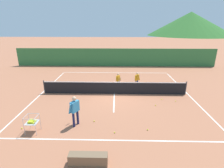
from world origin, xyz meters
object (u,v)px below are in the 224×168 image
(tennis_ball_5, at_px, (115,132))
(tennis_ball_3, at_px, (162,99))
(instructor, at_px, (75,108))
(tennis_ball_6, at_px, (22,128))
(student_1, at_px, (137,79))
(tennis_ball_1, at_px, (94,121))
(ball_cart, at_px, (32,122))
(tennis_ball_4, at_px, (148,130))
(tennis_ball_2, at_px, (176,101))
(tennis_ball_0, at_px, (156,105))
(tennis_net, at_px, (114,88))
(student_0, at_px, (118,79))
(courtside_bench, at_px, (88,159))

(tennis_ball_5, bearing_deg, tennis_ball_3, 51.05)
(instructor, xyz_separation_m, tennis_ball_6, (-2.73, -0.43, -0.97))
(student_1, bearing_deg, tennis_ball_1, -117.86)
(ball_cart, xyz_separation_m, tennis_ball_4, (5.77, 0.30, -0.56))
(tennis_ball_2, bearing_deg, tennis_ball_4, -125.49)
(tennis_ball_0, bearing_deg, tennis_ball_1, -151.42)
(tennis_net, relative_size, tennis_ball_1, 160.57)
(student_1, distance_m, tennis_ball_5, 6.90)
(tennis_net, height_order, tennis_ball_0, tennis_net)
(tennis_ball_2, distance_m, tennis_ball_5, 5.72)
(tennis_net, distance_m, student_0, 1.45)
(student_1, bearing_deg, tennis_net, -141.60)
(tennis_net, relative_size, tennis_ball_0, 160.57)
(ball_cart, distance_m, tennis_ball_2, 9.18)
(courtside_bench, bearing_deg, tennis_ball_1, 92.86)
(instructor, height_order, tennis_ball_5, instructor)
(tennis_net, height_order, ball_cart, tennis_net)
(tennis_net, distance_m, tennis_ball_0, 3.44)
(instructor, relative_size, tennis_ball_3, 24.50)
(tennis_ball_3, bearing_deg, instructor, -147.47)
(tennis_ball_3, bearing_deg, tennis_ball_5, -128.95)
(tennis_ball_4, bearing_deg, tennis_ball_2, 54.51)
(tennis_net, height_order, tennis_ball_4, tennis_net)
(ball_cart, bearing_deg, tennis_ball_5, 0.13)
(tennis_ball_3, relative_size, tennis_ball_5, 1.00)
(ball_cart, bearing_deg, tennis_ball_2, 24.90)
(tennis_ball_0, relative_size, tennis_ball_3, 1.00)
(student_0, distance_m, tennis_ball_4, 6.45)
(tennis_ball_4, height_order, courtside_bench, courtside_bench)
(tennis_ball_0, bearing_deg, tennis_ball_5, -130.59)
(student_0, height_order, tennis_ball_4, student_0)
(student_0, bearing_deg, tennis_ball_4, -76.70)
(tennis_ball_6, bearing_deg, tennis_ball_3, 25.53)
(tennis_ball_6, xyz_separation_m, courtside_bench, (3.81, -2.29, 0.20))
(tennis_net, bearing_deg, student_1, 38.40)
(tennis_ball_0, distance_m, tennis_ball_4, 3.01)
(instructor, height_order, tennis_ball_2, instructor)
(ball_cart, relative_size, courtside_bench, 0.60)
(student_0, bearing_deg, tennis_ball_6, -128.57)
(tennis_ball_1, bearing_deg, instructor, -158.47)
(student_0, height_order, courtside_bench, student_0)
(tennis_ball_1, distance_m, tennis_ball_3, 5.45)
(student_1, relative_size, tennis_ball_0, 19.52)
(tennis_ball_3, distance_m, tennis_ball_6, 9.02)
(tennis_ball_2, bearing_deg, ball_cart, -155.10)
(student_0, xyz_separation_m, tennis_ball_3, (3.13, -2.40, -0.72))
(tennis_ball_5, bearing_deg, tennis_ball_1, 137.83)
(tennis_ball_4, bearing_deg, courtside_bench, -138.89)
(tennis_ball_4, relative_size, tennis_ball_5, 1.00)
(instructor, distance_m, ball_cart, 2.16)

